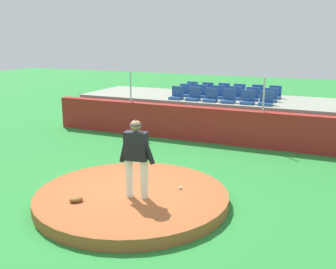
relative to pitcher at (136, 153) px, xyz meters
name	(u,v)px	position (x,y,z in m)	size (l,w,h in m)	color
ground_plane	(132,203)	(-0.24, 0.20, -1.30)	(60.00, 60.00, 0.00)	#2A8636
pitchers_mound	(132,197)	(-0.24, 0.20, -1.17)	(4.46, 4.46, 0.26)	#A2572D
pitcher	(136,153)	(0.00, 0.00, 0.00)	(0.84, 0.32, 1.79)	white
baseball	(180,188)	(0.71, 0.83, -1.00)	(0.07, 0.07, 0.07)	white
fielding_glove	(76,199)	(-1.08, -0.77, -0.98)	(0.30, 0.20, 0.11)	brown
brick_barrier	(211,125)	(-0.24, 6.13, -0.67)	(12.91, 0.40, 1.26)	maroon
fence_post_left	(131,87)	(-3.50, 6.13, 0.54)	(0.06, 0.06, 1.16)	silver
fence_post_right	(264,95)	(1.59, 6.13, 0.54)	(0.06, 0.06, 1.16)	silver
bleacher_platform	(227,114)	(-0.24, 8.23, -0.64)	(12.04, 3.25, 1.32)	gray
stadium_chair_0	(177,95)	(-1.99, 7.14, 0.18)	(0.48, 0.44, 0.50)	#265093
stadium_chair_1	(194,96)	(-1.28, 7.15, 0.18)	(0.48, 0.44, 0.50)	#265093
stadium_chair_2	(211,97)	(-0.58, 7.13, 0.18)	(0.48, 0.44, 0.50)	#265093
stadium_chair_3	(229,98)	(0.12, 7.12, 0.18)	(0.48, 0.44, 0.50)	#265093
stadium_chair_4	(248,100)	(0.84, 7.14, 0.18)	(0.48, 0.44, 0.50)	#265093
stadium_chair_5	(266,101)	(1.50, 7.14, 0.18)	(0.48, 0.44, 0.50)	#265093
stadium_chair_6	(185,92)	(-1.98, 8.00, 0.18)	(0.48, 0.44, 0.50)	#265093
stadium_chair_7	(201,93)	(-1.29, 7.99, 0.18)	(0.48, 0.44, 0.50)	#265093
stadium_chair_8	(218,94)	(-0.57, 8.00, 0.18)	(0.48, 0.44, 0.50)	#265093
stadium_chair_9	(235,95)	(0.14, 8.02, 0.18)	(0.48, 0.44, 0.50)	#265093
stadium_chair_10	(252,96)	(0.81, 8.01, 0.18)	(0.48, 0.44, 0.50)	#265093
stadium_chair_11	(270,97)	(1.51, 8.02, 0.18)	(0.48, 0.44, 0.50)	#265093
stadium_chair_12	(192,90)	(-2.01, 8.88, 0.18)	(0.48, 0.44, 0.50)	#265093
stadium_chair_13	(207,91)	(-1.29, 8.84, 0.18)	(0.48, 0.44, 0.50)	#265093
stadium_chair_14	(223,92)	(-0.59, 8.88, 0.18)	(0.48, 0.44, 0.50)	#265093
stadium_chair_15	(239,92)	(0.08, 8.85, 0.18)	(0.48, 0.44, 0.50)	#265093
stadium_chair_16	(257,93)	(0.83, 8.90, 0.18)	(0.48, 0.44, 0.50)	#265093
stadium_chair_17	(275,94)	(1.53, 8.88, 0.18)	(0.48, 0.44, 0.50)	#265093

